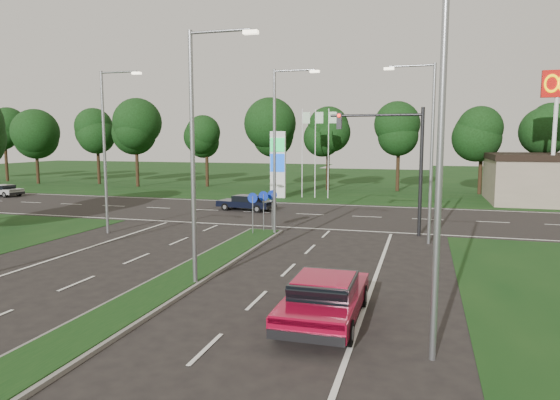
# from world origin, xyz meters

# --- Properties ---
(ground) EXTENTS (160.00, 160.00, 0.00)m
(ground) POSITION_xyz_m (0.00, 0.00, 0.00)
(ground) COLOR black
(ground) RESTS_ON ground
(verge_far) EXTENTS (160.00, 50.00, 0.02)m
(verge_far) POSITION_xyz_m (0.00, 55.00, 0.00)
(verge_far) COLOR black
(verge_far) RESTS_ON ground
(cross_road) EXTENTS (160.00, 12.00, 0.02)m
(cross_road) POSITION_xyz_m (0.00, 24.00, 0.00)
(cross_road) COLOR black
(cross_road) RESTS_ON ground
(median_kerb) EXTENTS (2.00, 26.00, 0.12)m
(median_kerb) POSITION_xyz_m (0.00, 4.00, 0.06)
(median_kerb) COLOR slate
(median_kerb) RESTS_ON ground
(streetlight_median_near) EXTENTS (2.53, 0.22, 9.00)m
(streetlight_median_near) POSITION_xyz_m (1.00, 6.00, 5.08)
(streetlight_median_near) COLOR gray
(streetlight_median_near) RESTS_ON ground
(streetlight_median_far) EXTENTS (2.53, 0.22, 9.00)m
(streetlight_median_far) POSITION_xyz_m (1.00, 16.00, 5.08)
(streetlight_median_far) COLOR gray
(streetlight_median_far) RESTS_ON ground
(streetlight_left_far) EXTENTS (2.53, 0.22, 9.00)m
(streetlight_left_far) POSITION_xyz_m (-8.30, 14.00, 5.08)
(streetlight_left_far) COLOR gray
(streetlight_left_far) RESTS_ON ground
(streetlight_right_far) EXTENTS (2.53, 0.22, 9.00)m
(streetlight_right_far) POSITION_xyz_m (8.80, 16.00, 5.08)
(streetlight_right_far) COLOR gray
(streetlight_right_far) RESTS_ON ground
(streetlight_right_near) EXTENTS (2.53, 0.22, 9.00)m
(streetlight_right_near) POSITION_xyz_m (8.80, 2.00, 5.08)
(streetlight_right_near) COLOR gray
(streetlight_right_near) RESTS_ON ground
(traffic_signal) EXTENTS (5.10, 0.42, 7.00)m
(traffic_signal) POSITION_xyz_m (7.19, 18.00, 4.65)
(traffic_signal) COLOR black
(traffic_signal) RESTS_ON ground
(median_signs) EXTENTS (1.16, 1.76, 2.38)m
(median_signs) POSITION_xyz_m (0.00, 16.40, 1.71)
(median_signs) COLOR gray
(median_signs) RESTS_ON ground
(gas_pylon) EXTENTS (5.80, 1.26, 8.00)m
(gas_pylon) POSITION_xyz_m (-3.79, 33.05, 3.20)
(gas_pylon) COLOR silver
(gas_pylon) RESTS_ON ground
(mcdonalds_sign) EXTENTS (2.20, 0.47, 10.40)m
(mcdonalds_sign) POSITION_xyz_m (18.00, 31.97, 7.99)
(mcdonalds_sign) COLOR silver
(mcdonalds_sign) RESTS_ON ground
(treeline_far) EXTENTS (6.00, 6.00, 9.90)m
(treeline_far) POSITION_xyz_m (0.10, 39.93, 6.83)
(treeline_far) COLOR black
(treeline_far) RESTS_ON ground
(red_sedan) EXTENTS (2.09, 4.93, 1.35)m
(red_sedan) POSITION_xyz_m (6.00, 3.77, 0.73)
(red_sedan) COLOR maroon
(red_sedan) RESTS_ON ground
(navy_sedan) EXTENTS (4.37, 2.28, 1.15)m
(navy_sedan) POSITION_xyz_m (-4.00, 24.61, 0.62)
(navy_sedan) COLOR black
(navy_sedan) RESTS_ON ground
(far_car_a) EXTENTS (3.95, 2.10, 1.09)m
(far_car_a) POSITION_xyz_m (-28.94, 27.03, 0.58)
(far_car_a) COLOR #ACACAC
(far_car_a) RESTS_ON ground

